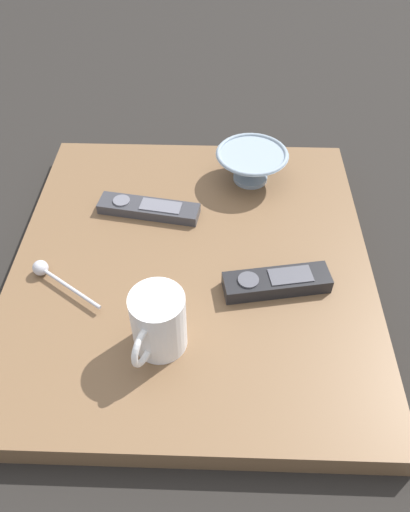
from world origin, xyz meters
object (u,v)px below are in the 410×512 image
object	(u,v)px
teaspoon	(47,272)
tv_remote_far	(149,208)
cereal_bowl	(251,164)
coffee_mug	(158,323)
tv_remote_near	(276,282)

from	to	relation	value
teaspoon	tv_remote_far	bearing A→B (deg)	-42.11
cereal_bowl	tv_remote_far	bearing A→B (deg)	119.07
cereal_bowl	coffee_mug	xyz separation A→B (m)	(-0.39, 0.14, 0.01)
cereal_bowl	tv_remote_near	size ratio (longest dim) A/B	0.80
cereal_bowl	tv_remote_near	distance (m)	0.28
teaspoon	tv_remote_far	distance (m)	0.22
teaspoon	tv_remote_far	world-z (taller)	teaspoon
tv_remote_near	tv_remote_far	world-z (taller)	tv_remote_near
coffee_mug	teaspoon	xyz separation A→B (m)	(0.12, 0.19, -0.04)
coffee_mug	tv_remote_near	size ratio (longest dim) A/B	0.63
cereal_bowl	tv_remote_near	xyz separation A→B (m)	(-0.28, -0.03, -0.02)
tv_remote_near	cereal_bowl	bearing A→B (deg)	6.53
teaspoon	tv_remote_near	world-z (taller)	tv_remote_near
teaspoon	tv_remote_far	size ratio (longest dim) A/B	0.66
coffee_mug	teaspoon	world-z (taller)	coffee_mug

